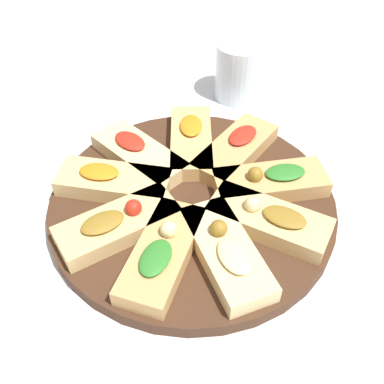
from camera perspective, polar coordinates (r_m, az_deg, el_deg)
ground_plane at (r=0.59m, az=0.00°, el=-2.08°), size 3.00×3.00×0.00m
serving_board at (r=0.59m, az=0.00°, el=-1.44°), size 0.37×0.37×0.02m
focaccia_slice_0 at (r=0.64m, az=5.57°, el=5.42°), size 0.16×0.11×0.03m
focaccia_slice_1 at (r=0.65m, az=-0.11°, el=6.56°), size 0.13×0.15×0.03m
focaccia_slice_2 at (r=0.63m, az=-6.78°, el=4.79°), size 0.09×0.15×0.03m
focaccia_slice_3 at (r=0.59m, az=-9.99°, el=1.36°), size 0.15×0.14×0.03m
focaccia_slice_4 at (r=0.54m, az=-9.41°, el=-3.98°), size 0.15×0.06×0.04m
focaccia_slice_5 at (r=0.51m, az=-3.80°, el=-7.71°), size 0.15×0.14×0.04m
focaccia_slice_6 at (r=0.51m, az=4.37°, el=-7.54°), size 0.08×0.15×0.04m
focaccia_slice_7 at (r=0.54m, az=9.72°, el=-3.45°), size 0.12×0.15×0.04m
focaccia_slice_8 at (r=0.59m, az=9.95°, el=1.32°), size 0.16×0.11×0.04m
water_glass at (r=0.78m, az=6.06°, el=15.06°), size 0.08×0.08×0.10m
napkin_stack at (r=0.85m, az=-15.22°, el=12.77°), size 0.16×0.14×0.01m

